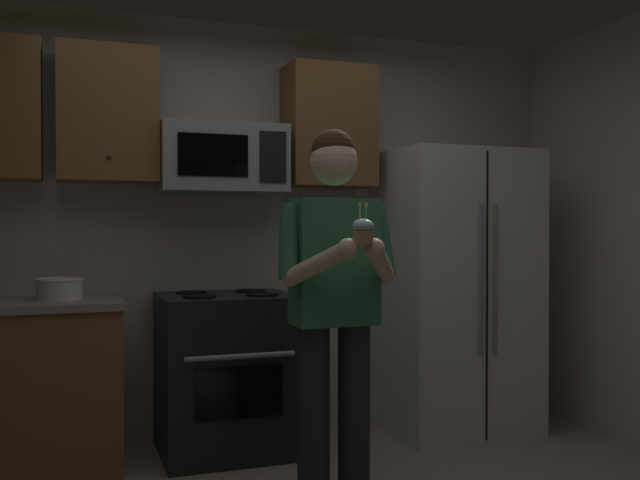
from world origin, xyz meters
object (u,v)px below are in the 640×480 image
bowl_large_white (60,288)px  oven_range (226,373)px  cupcake (363,231)px  refrigerator (456,291)px  microwave (222,159)px  person (335,295)px

bowl_large_white → oven_range: bearing=-1.2°
oven_range → cupcake: bearing=-78.0°
oven_range → refrigerator: (1.50, -0.04, 0.44)m
microwave → person: bearing=-75.9°
oven_range → bowl_large_white: bowl_large_white is taller
oven_range → microwave: size_ratio=1.26×
oven_range → cupcake: 1.61m
microwave → bowl_large_white: size_ratio=2.93×
cupcake → person: bearing=90.0°
person → cupcake: (-0.00, -0.33, 0.30)m
oven_range → microwave: microwave is taller
oven_range → refrigerator: size_ratio=0.52×
oven_range → person: bearing=-74.3°
microwave → bowl_large_white: microwave is taller
refrigerator → cupcake: (-1.21, -1.31, 0.39)m
oven_range → person: 1.19m
microwave → refrigerator: (1.50, -0.16, -0.82)m
refrigerator → microwave: bearing=174.0°
bowl_large_white → refrigerator: bearing=-1.4°
microwave → person: (0.29, -1.14, -0.72)m
cupcake → microwave: bearing=101.1°
microwave → refrigerator: bearing=-6.0°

